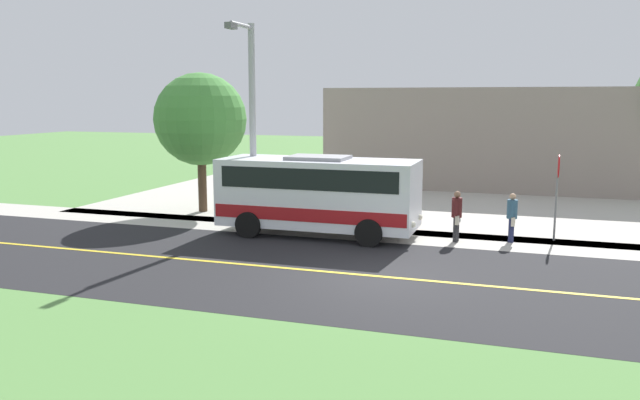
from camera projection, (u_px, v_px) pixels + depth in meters
name	position (u px, v px, depth m)	size (l,w,h in m)	color
ground_plane	(378.00, 277.00, 16.98)	(120.00, 120.00, 0.00)	#548442
road_surface	(378.00, 276.00, 16.98)	(8.00, 100.00, 0.01)	black
sidewalk	(413.00, 237.00, 21.85)	(2.40, 100.00, 0.01)	#B2ADA3
parking_lot_surface	(510.00, 208.00, 27.68)	(14.00, 36.00, 0.01)	#B2ADA3
road_centre_line	(378.00, 276.00, 16.98)	(0.16, 100.00, 0.00)	gold
shuttle_bus_front	(318.00, 192.00, 21.96)	(2.67, 6.91, 2.76)	white
pedestrian_with_bags	(512.00, 216.00, 20.98)	(0.72, 0.34, 1.62)	#1E2347
pedestrian_waiting	(457.00, 215.00, 21.01)	(0.72, 0.34, 1.69)	#262628
stop_sign	(557.00, 182.00, 20.97)	(0.76, 0.07, 2.88)	slate
street_light_pole	(251.00, 117.00, 22.71)	(1.97, 0.24, 7.31)	#9E9EA3
tree_curbside	(200.00, 120.00, 26.18)	(3.80, 3.80, 5.75)	#4C3826
commercial_building	(490.00, 135.00, 36.17)	(10.00, 16.71, 5.24)	gray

